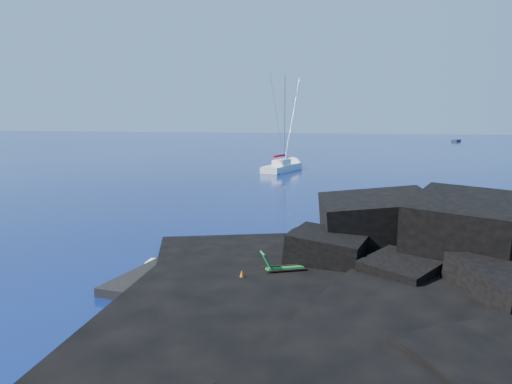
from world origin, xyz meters
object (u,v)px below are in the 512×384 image
(deck_chair, at_px, (285,263))
(distant_boat_a, at_px, (456,142))
(sailboat, at_px, (283,171))
(sunbather, at_px, (259,288))
(marker_cone, at_px, (242,277))

(deck_chair, bearing_deg, distant_boat_a, 52.23)
(distant_boat_a, bearing_deg, sailboat, -88.53)
(sailboat, distance_m, distant_boat_a, 93.67)
(deck_chair, height_order, sunbather, deck_chair)
(sailboat, distance_m, deck_chair, 43.40)
(sailboat, distance_m, marker_cone, 44.37)
(sunbather, height_order, marker_cone, marker_cone)
(marker_cone, bearing_deg, deck_chair, 41.78)
(sailboat, xyz_separation_m, distant_boat_a, (31.43, 88.24, 0.00))
(sunbather, distance_m, marker_cone, 1.15)
(marker_cone, bearing_deg, sailboat, 99.53)
(sailboat, height_order, sunbather, sailboat)
(deck_chair, distance_m, distant_boat_a, 132.70)
(deck_chair, xyz_separation_m, distant_boat_a, (22.68, 130.74, -0.93))
(sailboat, height_order, deck_chair, sailboat)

